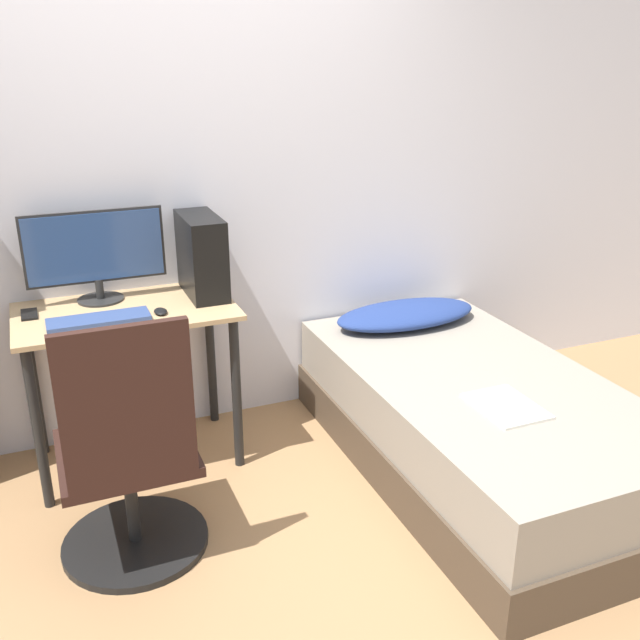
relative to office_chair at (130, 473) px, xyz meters
The scene contains 12 objects.
ground_plane 0.68m from the office_chair, 37.09° to the right, with size 14.00×14.00×0.00m, color #9E754C.
wall_back 1.42m from the office_chair, 66.27° to the left, with size 8.00×0.05×2.50m.
desk 0.77m from the office_chair, 80.29° to the left, with size 0.95×0.57×0.77m.
office_chair is the anchor object (origin of this frame).
bed 1.57m from the office_chair, ahead, with size 1.04×1.92×0.47m.
pillow 1.74m from the office_chair, 25.19° to the left, with size 0.79×0.36×0.11m.
magazine 1.52m from the office_chair, ahead, with size 0.24×0.32×0.01m.
monitor 1.08m from the office_chair, 87.69° to the left, with size 0.62×0.21×0.42m.
keyboard 0.72m from the office_chair, 90.41° to the left, with size 0.42×0.14×0.02m.
pc_tower 1.10m from the office_chair, 57.73° to the left, with size 0.16×0.38×0.37m.
mouse 0.76m from the office_chair, 66.72° to the left, with size 0.06×0.09×0.02m.
phone 0.93m from the office_chair, 109.16° to the left, with size 0.07×0.14×0.01m.
Camera 1 is at (-0.66, -2.03, 1.86)m, focal length 40.00 mm.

